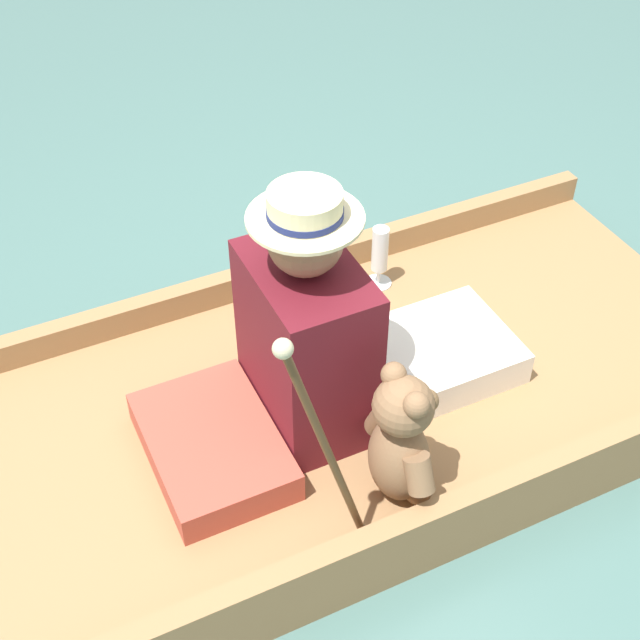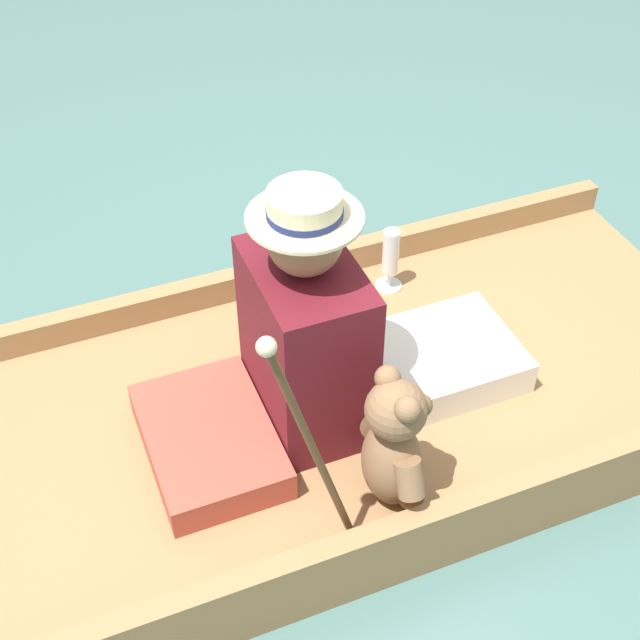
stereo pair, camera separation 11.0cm
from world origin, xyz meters
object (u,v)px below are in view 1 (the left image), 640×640
at_px(seated_person, 337,336).
at_px(teddy_bear, 401,441).
at_px(wine_glass, 380,252).
at_px(walking_cane, 320,434).

height_order(seated_person, teddy_bear, seated_person).
distance_m(teddy_bear, wine_glass, 0.88).
bearing_deg(wine_glass, walking_cane, -36.18).
bearing_deg(seated_person, wine_glass, 138.70).
relative_size(seated_person, teddy_bear, 1.87).
relative_size(teddy_bear, wine_glass, 1.87).
distance_m(teddy_bear, walking_cane, 0.38).
height_order(seated_person, walking_cane, walking_cane).
distance_m(seated_person, wine_glass, 0.59).
height_order(teddy_bear, wine_glass, teddy_bear).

